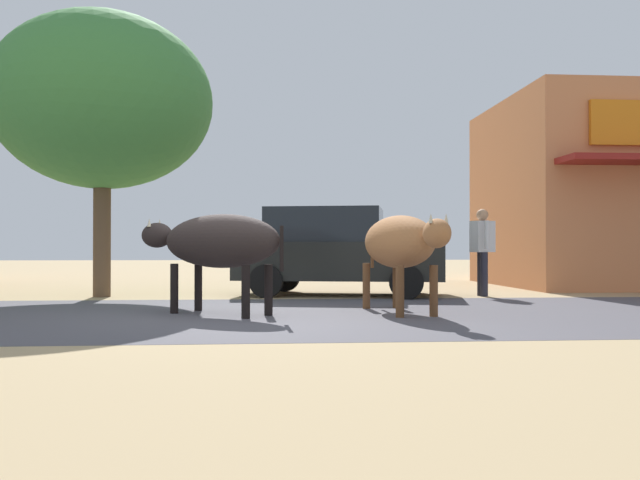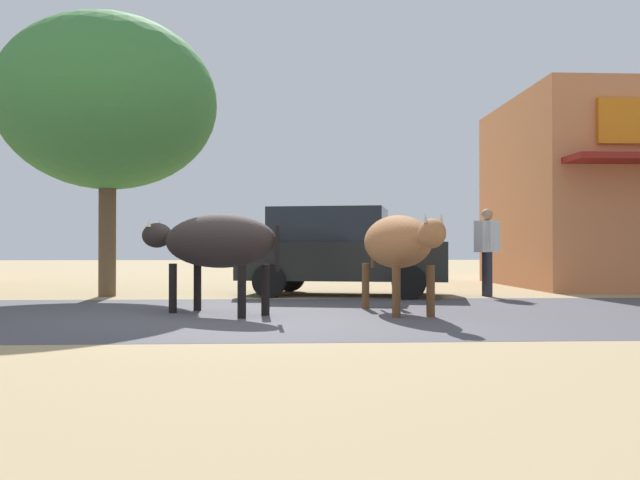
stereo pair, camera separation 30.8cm
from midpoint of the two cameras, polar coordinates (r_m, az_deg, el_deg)
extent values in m
plane|color=tan|center=(9.25, -8.80, -6.20)|extent=(80.00, 80.00, 0.00)
cube|color=#48464D|center=(9.25, -8.80, -6.19)|extent=(72.00, 5.49, 0.00)
cylinder|color=brown|center=(13.15, -18.32, 0.44)|extent=(0.31, 0.31, 2.27)
ellipsoid|color=#3C7E3B|center=(13.42, -18.28, 10.89)|extent=(4.00, 4.00, 3.20)
cube|color=black|center=(12.93, 1.05, -1.73)|extent=(4.11, 2.56, 0.70)
cube|color=#1E2328|center=(12.97, -0.21, 1.23)|extent=(2.40, 2.05, 0.64)
cylinder|color=black|center=(13.75, 6.64, -3.12)|extent=(0.62, 0.30, 0.60)
cylinder|color=black|center=(11.96, 6.47, -3.49)|extent=(0.62, 0.30, 0.60)
cylinder|color=black|center=(14.02, -3.57, -3.08)|extent=(0.62, 0.30, 0.60)
cylinder|color=black|center=(12.28, -5.22, -3.42)|extent=(0.62, 0.30, 0.60)
ellipsoid|color=#2A2220|center=(9.31, -9.20, -0.09)|extent=(1.94, 1.71, 0.72)
ellipsoid|color=#2A2220|center=(10.17, -14.26, 0.39)|extent=(0.61, 0.56, 0.36)
cone|color=beige|center=(10.14, -14.86, 1.41)|extent=(0.06, 0.06, 0.12)
cone|color=beige|center=(10.28, -14.03, 1.38)|extent=(0.06, 0.06, 0.12)
cylinder|color=black|center=(9.59, -12.93, -3.96)|extent=(0.11, 0.11, 0.68)
cylinder|color=black|center=(9.93, -10.97, -3.85)|extent=(0.11, 0.11, 0.68)
cylinder|color=black|center=(8.74, -7.20, -4.30)|extent=(0.11, 0.11, 0.68)
cylinder|color=black|center=(9.10, -5.28, -4.15)|extent=(0.11, 0.11, 0.68)
cylinder|color=black|center=(8.66, -4.23, -0.72)|extent=(0.05, 0.05, 0.58)
ellipsoid|color=#9E6339|center=(9.52, 5.58, -0.15)|extent=(1.03, 2.12, 0.73)
ellipsoid|color=#9E6339|center=(8.35, 8.65, 0.55)|extent=(0.38, 0.60, 0.36)
cone|color=beige|center=(8.35, 9.41, 1.79)|extent=(0.06, 0.06, 0.12)
cone|color=beige|center=(8.27, 8.15, 1.81)|extent=(0.06, 0.06, 0.12)
cylinder|color=brown|center=(9.02, 8.47, -4.21)|extent=(0.11, 0.11, 0.67)
cylinder|color=brown|center=(8.84, 5.67, -4.29)|extent=(0.11, 0.11, 0.67)
cylinder|color=brown|center=(10.24, 5.51, -3.79)|extent=(0.11, 0.11, 0.67)
cylinder|color=brown|center=(10.09, 3.00, -3.84)|extent=(0.11, 0.11, 0.67)
cylinder|color=brown|center=(10.53, 3.53, -0.74)|extent=(0.05, 0.05, 0.58)
cylinder|color=#262633|center=(13.09, 12.59, -2.77)|extent=(0.14, 0.14, 0.81)
cylinder|color=#262633|center=(12.92, 12.82, -2.80)|extent=(0.14, 0.14, 0.81)
cube|color=silver|center=(13.00, 12.70, 0.28)|extent=(0.47, 0.39, 0.58)
sphere|color=tan|center=(13.01, 12.69, 2.04)|extent=(0.22, 0.22, 0.22)
cylinder|color=silver|center=(13.25, 12.36, 0.39)|extent=(0.09, 0.09, 0.52)
cylinder|color=silver|center=(12.75, 13.04, 0.43)|extent=(0.09, 0.09, 0.52)
camera|label=1|loc=(0.15, -90.84, 0.01)|focal=38.48mm
camera|label=2|loc=(0.15, 89.16, -0.01)|focal=38.48mm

